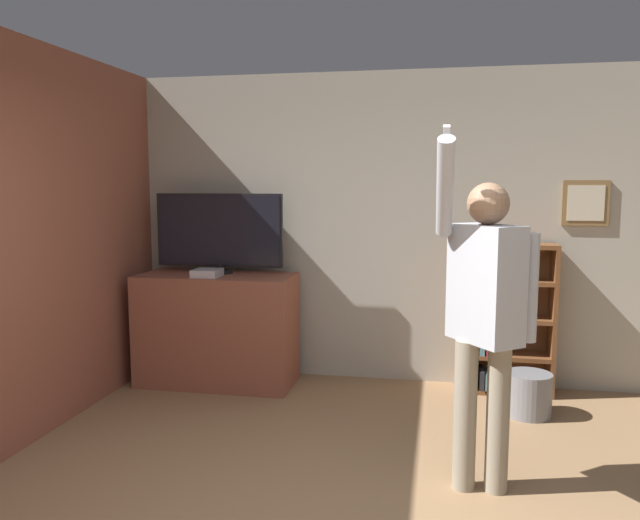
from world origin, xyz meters
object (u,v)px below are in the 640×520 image
(television, at_px, (219,232))
(game_console, at_px, (207,273))
(person, at_px, (485,307))
(bookshelf, at_px, (500,321))
(waste_bin, at_px, (528,394))

(television, relative_size, game_console, 5.06)
(television, height_order, person, person)
(game_console, height_order, bookshelf, bookshelf)
(person, bearing_deg, television, -165.31)
(bookshelf, distance_m, person, 1.87)
(television, height_order, bookshelf, television)
(waste_bin, bearing_deg, person, -108.80)
(person, xyz_separation_m, waste_bin, (0.43, 1.26, -0.90))
(bookshelf, bearing_deg, person, -98.22)
(game_console, bearing_deg, television, 81.19)
(game_console, height_order, person, person)
(game_console, xyz_separation_m, waste_bin, (2.61, -0.17, -0.83))
(bookshelf, distance_m, waste_bin, 0.71)
(game_console, bearing_deg, waste_bin, -3.76)
(television, distance_m, bookshelf, 2.51)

